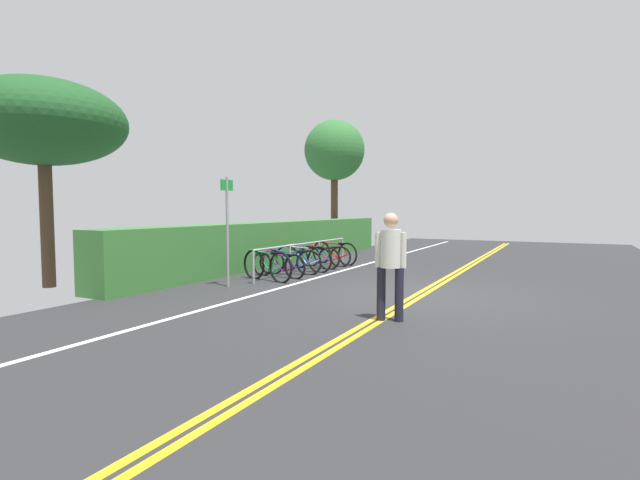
{
  "coord_description": "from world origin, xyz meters",
  "views": [
    {
      "loc": [
        -9.52,
        -2.6,
        1.76
      ],
      "look_at": [
        1.33,
        3.06,
        0.95
      ],
      "focal_mm": 26.41,
      "sensor_mm": 36.0,
      "label": 1
    }
  ],
  "objects_px": {
    "bicycle_0": "(267,266)",
    "tree_near_left": "(43,124)",
    "sign_post_near": "(227,222)",
    "bicycle_2": "(290,262)",
    "bicycle_5": "(325,256)",
    "bicycle_3": "(303,259)",
    "bicycle_6": "(334,253)",
    "tree_mid": "(334,151)",
    "bike_rack": "(305,250)",
    "bicycle_4": "(313,258)",
    "bicycle_1": "(278,265)",
    "pedestrian": "(390,259)"
  },
  "relations": [
    {
      "from": "bicycle_0",
      "to": "bicycle_2",
      "type": "distance_m",
      "value": 1.2
    },
    {
      "from": "bicycle_4",
      "to": "bicycle_1",
      "type": "bearing_deg",
      "value": -179.42
    },
    {
      "from": "bicycle_3",
      "to": "bicycle_0",
      "type": "bearing_deg",
      "value": -178.5
    },
    {
      "from": "bicycle_4",
      "to": "sign_post_near",
      "type": "bearing_deg",
      "value": 176.91
    },
    {
      "from": "bicycle_4",
      "to": "bike_rack",
      "type": "bearing_deg",
      "value": -171.87
    },
    {
      "from": "bike_rack",
      "to": "sign_post_near",
      "type": "relative_size",
      "value": 2.03
    },
    {
      "from": "bicycle_6",
      "to": "sign_post_near",
      "type": "relative_size",
      "value": 0.72
    },
    {
      "from": "pedestrian",
      "to": "sign_post_near",
      "type": "bearing_deg",
      "value": 71.94
    },
    {
      "from": "bicycle_6",
      "to": "sign_post_near",
      "type": "height_order",
      "value": "sign_post_near"
    },
    {
      "from": "bicycle_3",
      "to": "bike_rack",
      "type": "bearing_deg",
      "value": -42.5
    },
    {
      "from": "bicycle_2",
      "to": "tree_near_left",
      "type": "bearing_deg",
      "value": 138.58
    },
    {
      "from": "bicycle_1",
      "to": "bicycle_4",
      "type": "distance_m",
      "value": 1.93
    },
    {
      "from": "bicycle_4",
      "to": "bicycle_3",
      "type": "bearing_deg",
      "value": -176.15
    },
    {
      "from": "bike_rack",
      "to": "pedestrian",
      "type": "height_order",
      "value": "pedestrian"
    },
    {
      "from": "bike_rack",
      "to": "bicycle_0",
      "type": "relative_size",
      "value": 2.95
    },
    {
      "from": "bicycle_2",
      "to": "tree_mid",
      "type": "bearing_deg",
      "value": 17.81
    },
    {
      "from": "bicycle_4",
      "to": "tree_near_left",
      "type": "relative_size",
      "value": 0.36
    },
    {
      "from": "bicycle_3",
      "to": "pedestrian",
      "type": "distance_m",
      "value": 6.07
    },
    {
      "from": "bike_rack",
      "to": "bicycle_5",
      "type": "bearing_deg",
      "value": 0.96
    },
    {
      "from": "bicycle_0",
      "to": "bicycle_1",
      "type": "relative_size",
      "value": 0.97
    },
    {
      "from": "sign_post_near",
      "to": "bicycle_0",
      "type": "bearing_deg",
      "value": -14.47
    },
    {
      "from": "bicycle_1",
      "to": "bicycle_2",
      "type": "height_order",
      "value": "bicycle_2"
    },
    {
      "from": "bicycle_2",
      "to": "bicycle_4",
      "type": "height_order",
      "value": "bicycle_2"
    },
    {
      "from": "bicycle_0",
      "to": "sign_post_near",
      "type": "bearing_deg",
      "value": 165.53
    },
    {
      "from": "bicycle_2",
      "to": "bicycle_0",
      "type": "bearing_deg",
      "value": -177.45
    },
    {
      "from": "bicycle_0",
      "to": "tree_near_left",
      "type": "bearing_deg",
      "value": 128.76
    },
    {
      "from": "bicycle_6",
      "to": "tree_near_left",
      "type": "height_order",
      "value": "tree_near_left"
    },
    {
      "from": "tree_near_left",
      "to": "bicycle_6",
      "type": "bearing_deg",
      "value": -28.52
    },
    {
      "from": "bicycle_1",
      "to": "tree_near_left",
      "type": "bearing_deg",
      "value": 134.6
    },
    {
      "from": "bicycle_1",
      "to": "tree_near_left",
      "type": "xyz_separation_m",
      "value": [
        -3.69,
        3.74,
        3.32
      ]
    },
    {
      "from": "bicycle_0",
      "to": "bicycle_1",
      "type": "bearing_deg",
      "value": 6.83
    },
    {
      "from": "bicycle_0",
      "to": "bicycle_4",
      "type": "bearing_deg",
      "value": 2.12
    },
    {
      "from": "bicycle_6",
      "to": "sign_post_near",
      "type": "xyz_separation_m",
      "value": [
        -5.02,
        0.25,
        1.12
      ]
    },
    {
      "from": "bicycle_0",
      "to": "tree_mid",
      "type": "distance_m",
      "value": 10.35
    },
    {
      "from": "tree_near_left",
      "to": "tree_mid",
      "type": "bearing_deg",
      "value": -5.52
    },
    {
      "from": "bicycle_1",
      "to": "bicycle_6",
      "type": "xyz_separation_m",
      "value": [
        3.25,
        -0.03,
        0.04
      ]
    },
    {
      "from": "bicycle_0",
      "to": "bicycle_5",
      "type": "xyz_separation_m",
      "value": [
        3.2,
        0.03,
        -0.05
      ]
    },
    {
      "from": "bike_rack",
      "to": "bicycle_1",
      "type": "distance_m",
      "value": 1.34
    },
    {
      "from": "bicycle_2",
      "to": "tree_near_left",
      "type": "height_order",
      "value": "tree_near_left"
    },
    {
      "from": "bicycle_2",
      "to": "bicycle_4",
      "type": "distance_m",
      "value": 1.36
    },
    {
      "from": "bicycle_4",
      "to": "tree_mid",
      "type": "bearing_deg",
      "value": 20.84
    },
    {
      "from": "bicycle_2",
      "to": "bicycle_6",
      "type": "bearing_deg",
      "value": -0.19
    },
    {
      "from": "bicycle_6",
      "to": "pedestrian",
      "type": "xyz_separation_m",
      "value": [
        -6.43,
        -4.09,
        0.62
      ]
    },
    {
      "from": "bicycle_6",
      "to": "tree_near_left",
      "type": "bearing_deg",
      "value": 151.48
    },
    {
      "from": "bicycle_4",
      "to": "bicycle_5",
      "type": "relative_size",
      "value": 1.05
    },
    {
      "from": "bicycle_1",
      "to": "sign_post_near",
      "type": "height_order",
      "value": "sign_post_near"
    },
    {
      "from": "tree_near_left",
      "to": "tree_mid",
      "type": "xyz_separation_m",
      "value": [
        12.28,
        -1.19,
        0.64
      ]
    },
    {
      "from": "bicycle_4",
      "to": "sign_post_near",
      "type": "height_order",
      "value": "sign_post_near"
    },
    {
      "from": "bicycle_3",
      "to": "bicycle_6",
      "type": "bearing_deg",
      "value": -0.13
    },
    {
      "from": "bike_rack",
      "to": "tree_near_left",
      "type": "distance_m",
      "value": 6.97
    }
  ]
}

